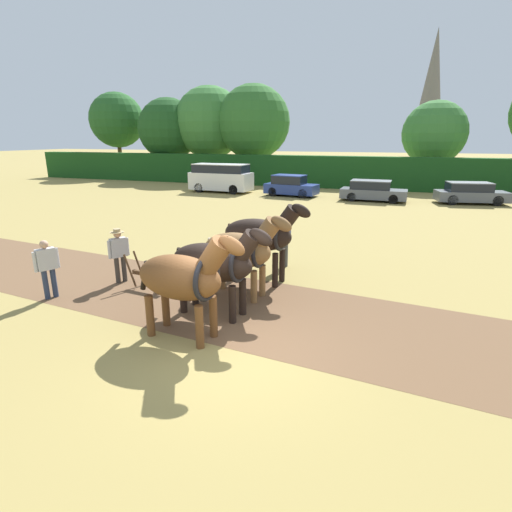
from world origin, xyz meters
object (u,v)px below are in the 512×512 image
at_px(tree_left, 169,129).
at_px(parked_van, 221,178).
at_px(farmer_beside_team, 284,238).
at_px(parked_car_center, 471,193).
at_px(tree_far_left, 117,120).
at_px(draft_horse_trail_left, 241,250).
at_px(tree_center, 254,122).
at_px(tree_center_right, 434,133).
at_px(draft_horse_trail_right, 261,235).
at_px(farmer_at_plow, 119,251).
at_px(parked_car_left, 291,186).
at_px(church_spire, 431,95).
at_px(draft_horse_lead_right, 216,263).
at_px(draft_horse_lead_left, 184,277).
at_px(plow, 154,279).
at_px(farmer_onlooker_left, 47,265).
at_px(tree_center_left, 210,123).
at_px(parked_car_center_left, 373,191).

xyz_separation_m(tree_left, parked_van, (9.76, -8.60, -3.95)).
relative_size(farmer_beside_team, parked_car_center, 0.37).
xyz_separation_m(tree_far_left, draft_horse_trail_left, (26.65, -29.88, -4.79)).
bearing_deg(draft_horse_trail_left, tree_center, 114.91).
bearing_deg(tree_center_right, draft_horse_trail_right, -102.60).
relative_size(farmer_at_plow, parked_car_center, 0.36).
xyz_separation_m(parked_van, parked_car_left, (5.90, -0.33, -0.40)).
bearing_deg(church_spire, draft_horse_lead_right, -96.76).
height_order(tree_center_right, draft_horse_lead_left, tree_center_right).
bearing_deg(parked_car_left, tree_center, 131.41).
distance_m(parked_van, parked_car_left, 5.92).
xyz_separation_m(tree_center, plow, (7.51, -29.74, -5.41)).
height_order(tree_far_left, farmer_onlooker_left, tree_far_left).
bearing_deg(tree_center_left, draft_horse_trail_left, -63.15).
xyz_separation_m(tree_left, tree_center, (9.30, 0.57, 0.62)).
distance_m(tree_center_right, farmer_beside_team, 27.96).
distance_m(tree_center_left, draft_horse_lead_right, 34.73).
bearing_deg(farmer_onlooker_left, parked_van, 126.66).
distance_m(tree_center_right, draft_horse_lead_right, 32.15).
bearing_deg(parked_car_left, church_spire, 83.35).
distance_m(tree_center, draft_horse_trail_left, 31.33).
bearing_deg(farmer_onlooker_left, farmer_at_plow, 83.26).
height_order(tree_center_left, church_spire, church_spire).
height_order(parked_car_left, parked_car_center, parked_car_left).
bearing_deg(farmer_at_plow, parked_car_center_left, 101.13).
bearing_deg(plow, farmer_beside_team, 53.60).
xyz_separation_m(draft_horse_lead_left, parked_car_left, (-3.46, 22.49, -0.65)).
relative_size(church_spire, draft_horse_lead_right, 7.30).
xyz_separation_m(tree_left, church_spire, (27.09, 36.10, 5.77)).
bearing_deg(parked_car_center_left, tree_far_left, 161.98).
relative_size(tree_center_left, farmer_onlooker_left, 5.69).
relative_size(parked_van, parked_car_center_left, 1.12).
xyz_separation_m(draft_horse_trail_right, farmer_at_plow, (-4.02, -1.49, -0.50)).
distance_m(draft_horse_lead_right, parked_van, 23.49).
bearing_deg(tree_center, farmer_at_plow, -78.13).
relative_size(church_spire, parked_car_left, 5.07).
height_order(farmer_beside_team, parked_car_center, farmer_beside_team).
xyz_separation_m(draft_horse_lead_left, plow, (-2.30, 2.24, -1.09)).
bearing_deg(parked_car_center, farmer_beside_team, -125.70).
bearing_deg(draft_horse_lead_right, tree_center, 113.91).
relative_size(tree_center, plow, 6.09).
bearing_deg(parked_car_left, draft_horse_lead_right, -72.78).
xyz_separation_m(farmer_at_plow, parked_car_left, (0.15, 20.02, -0.23)).
height_order(tree_center_left, parked_van, tree_center_left).
height_order(draft_horse_lead_right, parked_car_center_left, draft_horse_lead_right).
bearing_deg(tree_left, farmer_onlooker_left, -64.72).
height_order(draft_horse_trail_left, farmer_onlooker_left, draft_horse_trail_left).
relative_size(tree_left, tree_center, 0.89).
distance_m(tree_center_right, parked_van, 19.21).
bearing_deg(church_spire, farmer_at_plow, -100.10).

